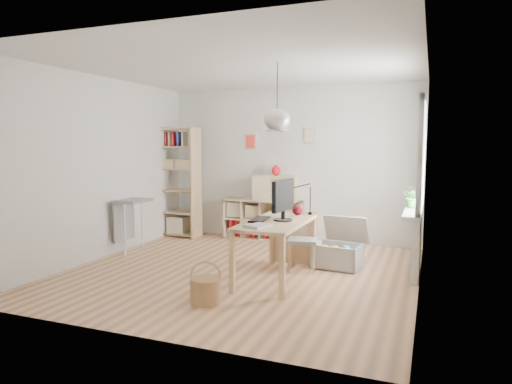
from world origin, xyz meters
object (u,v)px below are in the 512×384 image
(storage_chest, at_px, (339,251))
(monitor, at_px, (283,198))
(desk, at_px, (277,228))
(cube_shelf, at_px, (262,223))
(chair, at_px, (303,237))
(tall_bookshelf, at_px, (177,178))
(drawer_chest, at_px, (275,188))

(storage_chest, relative_size, monitor, 1.37)
(desk, xyz_separation_m, monitor, (0.08, 0.03, 0.38))
(monitor, bearing_deg, storage_chest, 61.74)
(storage_chest, bearing_deg, cube_shelf, 148.27)
(desk, bearing_deg, storage_chest, 54.33)
(monitor, bearing_deg, cube_shelf, 121.37)
(desk, xyz_separation_m, chair, (0.19, 0.57, -0.21))
(tall_bookshelf, bearing_deg, drawer_chest, 7.50)
(desk, xyz_separation_m, drawer_chest, (-0.76, 2.19, 0.28))
(desk, height_order, cube_shelf, desk)
(tall_bookshelf, distance_m, storage_chest, 3.50)
(monitor, relative_size, drawer_chest, 0.78)
(cube_shelf, distance_m, monitor, 2.57)
(desk, bearing_deg, chair, 71.40)
(desk, relative_size, cube_shelf, 1.07)
(monitor, bearing_deg, desk, -154.00)
(desk, bearing_deg, cube_shelf, 114.61)
(tall_bookshelf, height_order, chair, tall_bookshelf)
(desk, distance_m, drawer_chest, 2.34)
(desk, distance_m, cube_shelf, 2.48)
(cube_shelf, distance_m, drawer_chest, 0.69)
(cube_shelf, xyz_separation_m, drawer_chest, (0.26, -0.04, 0.64))
(chair, relative_size, drawer_chest, 1.03)
(cube_shelf, height_order, chair, chair)
(drawer_chest, bearing_deg, chair, -71.13)
(cube_shelf, xyz_separation_m, tall_bookshelf, (-1.56, -0.28, 0.79))
(cube_shelf, xyz_separation_m, storage_chest, (1.65, -1.36, -0.08))
(drawer_chest, bearing_deg, cube_shelf, 159.32)
(cube_shelf, height_order, drawer_chest, drawer_chest)
(monitor, xyz_separation_m, drawer_chest, (-0.84, 2.16, -0.10))
(chair, xyz_separation_m, storage_chest, (0.44, 0.30, -0.22))
(cube_shelf, height_order, tall_bookshelf, tall_bookshelf)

